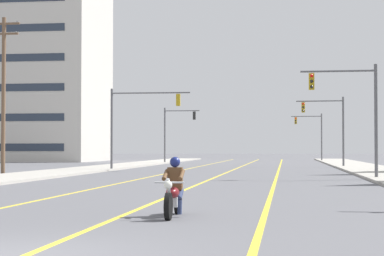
# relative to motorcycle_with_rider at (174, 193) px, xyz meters

# --- Properties ---
(ground_plane) EXTENTS (400.00, 400.00, 0.00)m
(ground_plane) POSITION_rel_motorcycle_with_rider_xyz_m (-1.53, -6.39, -0.59)
(ground_plane) COLOR #5B5B60
(lane_stripe_center) EXTENTS (0.16, 100.00, 0.01)m
(lane_stripe_center) POSITION_rel_motorcycle_with_rider_xyz_m (-1.30, 38.61, -0.58)
(lane_stripe_center) COLOR yellow
(lane_stripe_center) RESTS_ON ground
(lane_stripe_left) EXTENTS (0.16, 100.00, 0.01)m
(lane_stripe_left) POSITION_rel_motorcycle_with_rider_xyz_m (-5.15, 38.61, -0.58)
(lane_stripe_left) COLOR yellow
(lane_stripe_left) RESTS_ON ground
(lane_stripe_right) EXTENTS (0.16, 100.00, 0.01)m
(lane_stripe_right) POSITION_rel_motorcycle_with_rider_xyz_m (2.18, 38.61, -0.58)
(lane_stripe_right) COLOR yellow
(lane_stripe_right) RESTS_ON ground
(sidewalk_kerb_right) EXTENTS (4.40, 110.00, 0.14)m
(sidewalk_kerb_right) POSITION_rel_motorcycle_with_rider_xyz_m (9.16, 33.61, -0.52)
(sidewalk_kerb_right) COLOR #ADA89E
(sidewalk_kerb_right) RESTS_ON ground
(sidewalk_kerb_left) EXTENTS (4.40, 110.00, 0.14)m
(sidewalk_kerb_left) POSITION_rel_motorcycle_with_rider_xyz_m (-12.23, 33.61, -0.52)
(sidewalk_kerb_left) COLOR #ADA89E
(sidewalk_kerb_left) RESTS_ON ground
(motorcycle_with_rider) EXTENTS (0.70, 2.19, 1.46)m
(motorcycle_with_rider) POSITION_rel_motorcycle_with_rider_xyz_m (0.00, 0.00, 0.00)
(motorcycle_with_rider) COLOR black
(motorcycle_with_rider) RESTS_ON ground
(traffic_signal_near_right) EXTENTS (4.09, 0.37, 6.20)m
(traffic_signal_near_right) POSITION_rel_motorcycle_with_rider_xyz_m (6.39, 21.47, 3.46)
(traffic_signal_near_right) COLOR #56565B
(traffic_signal_near_right) RESTS_ON ground
(traffic_signal_near_left) EXTENTS (6.08, 0.41, 6.20)m
(traffic_signal_near_left) POSITION_rel_motorcycle_with_rider_xyz_m (-8.56, 34.69, 3.58)
(traffic_signal_near_left) COLOR #56565B
(traffic_signal_near_left) RESTS_ON ground
(traffic_signal_mid_right) EXTENTS (4.16, 0.37, 6.20)m
(traffic_signal_mid_right) POSITION_rel_motorcycle_with_rider_xyz_m (6.58, 45.48, 3.47)
(traffic_signal_mid_right) COLOR #56565B
(traffic_signal_mid_right) RESTS_ON ground
(traffic_signal_mid_left) EXTENTS (3.99, 0.37, 6.20)m
(traffic_signal_mid_left) POSITION_rel_motorcycle_with_rider_xyz_m (-9.52, 59.71, 3.45)
(traffic_signal_mid_left) COLOR #56565B
(traffic_signal_mid_left) RESTS_ON ground
(traffic_signal_far_right) EXTENTS (4.00, 0.37, 6.20)m
(traffic_signal_far_right) POSITION_rel_motorcycle_with_rider_xyz_m (6.27, 75.16, 3.46)
(traffic_signal_far_right) COLOR #56565B
(traffic_signal_far_right) RESTS_ON ground
(utility_pole_left_near) EXTENTS (2.08, 0.26, 10.02)m
(utility_pole_left_near) POSITION_rel_motorcycle_with_rider_xyz_m (-15.05, 25.38, 4.77)
(utility_pole_left_near) COLOR brown
(utility_pole_left_near) RESTS_ON ground
(apartment_building_far_left_block) EXTENTS (26.22, 15.47, 29.16)m
(apartment_building_far_left_block) POSITION_rel_motorcycle_with_rider_xyz_m (-34.28, 70.76, 14.00)
(apartment_building_far_left_block) COLOR beige
(apartment_building_far_left_block) RESTS_ON ground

